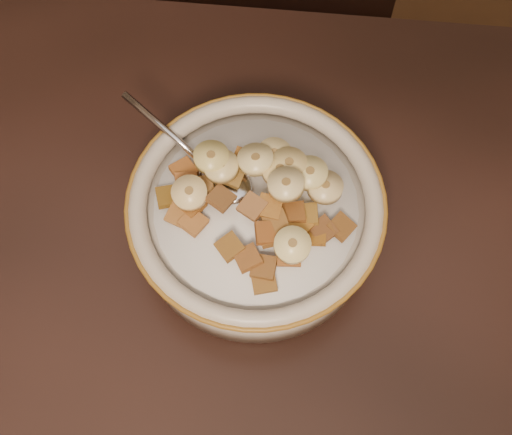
# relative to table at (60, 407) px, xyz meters

# --- Properties ---
(table) EXTENTS (1.41, 0.91, 0.04)m
(table) POSITION_rel_table_xyz_m (0.00, 0.00, 0.00)
(table) COLOR black
(table) RESTS_ON floor
(chair) EXTENTS (0.49, 0.49, 0.93)m
(chair) POSITION_rel_table_xyz_m (0.13, 0.49, -0.26)
(chair) COLOR black
(chair) RESTS_ON floor
(cereal_bowl) EXTENTS (0.22, 0.22, 0.05)m
(cereal_bowl) POSITION_rel_table_xyz_m (0.16, 0.18, 0.05)
(cereal_bowl) COLOR #AD9F8B
(cereal_bowl) RESTS_ON table
(milk) EXTENTS (0.18, 0.18, 0.00)m
(milk) POSITION_rel_table_xyz_m (0.16, 0.18, 0.07)
(milk) COLOR silver
(milk) RESTS_ON cereal_bowl
(spoon) EXTENTS (0.07, 0.06, 0.01)m
(spoon) POSITION_rel_table_xyz_m (0.13, 0.20, 0.08)
(spoon) COLOR #B3B4BE
(spoon) RESTS_ON cereal_bowl
(cereal_square_0) EXTENTS (0.02, 0.02, 0.01)m
(cereal_square_0) POSITION_rel_table_xyz_m (0.11, 0.19, 0.08)
(cereal_square_0) COLOR olive
(cereal_square_0) RESTS_ON milk
(cereal_square_1) EXTENTS (0.03, 0.03, 0.01)m
(cereal_square_1) POSITION_rel_table_xyz_m (0.18, 0.15, 0.09)
(cereal_square_1) COLOR brown
(cereal_square_1) RESTS_ON milk
(cereal_square_2) EXTENTS (0.02, 0.02, 0.01)m
(cereal_square_2) POSITION_rel_table_xyz_m (0.19, 0.17, 0.09)
(cereal_square_2) COLOR brown
(cereal_square_2) RESTS_ON milk
(cereal_square_3) EXTENTS (0.02, 0.02, 0.01)m
(cereal_square_3) POSITION_rel_table_xyz_m (0.19, 0.13, 0.08)
(cereal_square_3) COLOR #954C1D
(cereal_square_3) RESTS_ON milk
(cereal_square_4) EXTENTS (0.02, 0.02, 0.01)m
(cereal_square_4) POSITION_rel_table_xyz_m (0.17, 0.14, 0.09)
(cereal_square_4) COLOR #98511D
(cereal_square_4) RESTS_ON milk
(cereal_square_5) EXTENTS (0.02, 0.02, 0.01)m
(cereal_square_5) POSITION_rel_table_xyz_m (0.21, 0.15, 0.08)
(cereal_square_5) COLOR brown
(cereal_square_5) RESTS_ON milk
(cereal_square_6) EXTENTS (0.03, 0.03, 0.01)m
(cereal_square_6) POSITION_rel_table_xyz_m (0.20, 0.16, 0.09)
(cereal_square_6) COLOR #94611B
(cereal_square_6) RESTS_ON milk
(cereal_square_7) EXTENTS (0.03, 0.03, 0.01)m
(cereal_square_7) POSITION_rel_table_xyz_m (0.09, 0.16, 0.08)
(cereal_square_7) COLOR #975930
(cereal_square_7) RESTS_ON milk
(cereal_square_8) EXTENTS (0.03, 0.03, 0.01)m
(cereal_square_8) POSITION_rel_table_xyz_m (0.08, 0.18, 0.08)
(cereal_square_8) COLOR brown
(cereal_square_8) RESTS_ON milk
(cereal_square_9) EXTENTS (0.03, 0.03, 0.01)m
(cereal_square_9) POSITION_rel_table_xyz_m (0.14, 0.13, 0.08)
(cereal_square_9) COLOR brown
(cereal_square_9) RESTS_ON milk
(cereal_square_10) EXTENTS (0.02, 0.02, 0.01)m
(cereal_square_10) POSITION_rel_table_xyz_m (0.14, 0.21, 0.09)
(cereal_square_10) COLOR brown
(cereal_square_10) RESTS_ON milk
(cereal_square_11) EXTENTS (0.03, 0.03, 0.01)m
(cereal_square_11) POSITION_rel_table_xyz_m (0.19, 0.14, 0.08)
(cereal_square_11) COLOR brown
(cereal_square_11) RESTS_ON milk
(cereal_square_12) EXTENTS (0.03, 0.02, 0.01)m
(cereal_square_12) POSITION_rel_table_xyz_m (0.14, 0.20, 0.09)
(cereal_square_12) COLOR brown
(cereal_square_12) RESTS_ON milk
(cereal_square_13) EXTENTS (0.03, 0.03, 0.01)m
(cereal_square_13) POSITION_rel_table_xyz_m (0.11, 0.15, 0.08)
(cereal_square_13) COLOR #9D5D29
(cereal_square_13) RESTS_ON milk
(cereal_square_14) EXTENTS (0.03, 0.03, 0.01)m
(cereal_square_14) POSITION_rel_table_xyz_m (0.16, 0.17, 0.09)
(cereal_square_14) COLOR brown
(cereal_square_14) RESTS_ON milk
(cereal_square_15) EXTENTS (0.03, 0.03, 0.01)m
(cereal_square_15) POSITION_rel_table_xyz_m (0.09, 0.20, 0.08)
(cereal_square_15) COLOR #965123
(cereal_square_15) RESTS_ON milk
(cereal_square_16) EXTENTS (0.03, 0.03, 0.01)m
(cereal_square_16) POSITION_rel_table_xyz_m (0.16, 0.12, 0.09)
(cereal_square_16) COLOR #9D5922
(cereal_square_16) RESTS_ON milk
(cereal_square_17) EXTENTS (0.03, 0.03, 0.01)m
(cereal_square_17) POSITION_rel_table_xyz_m (0.22, 0.16, 0.08)
(cereal_square_17) COLOR brown
(cereal_square_17) RESTS_ON milk
(cereal_square_18) EXTENTS (0.02, 0.02, 0.01)m
(cereal_square_18) POSITION_rel_table_xyz_m (0.10, 0.19, 0.08)
(cereal_square_18) COLOR #995729
(cereal_square_18) RESTS_ON milk
(cereal_square_19) EXTENTS (0.03, 0.03, 0.01)m
(cereal_square_19) POSITION_rel_table_xyz_m (0.10, 0.17, 0.08)
(cereal_square_19) COLOR #94541F
(cereal_square_19) RESTS_ON milk
(cereal_square_20) EXTENTS (0.02, 0.02, 0.01)m
(cereal_square_20) POSITION_rel_table_xyz_m (0.17, 0.11, 0.08)
(cereal_square_20) COLOR brown
(cereal_square_20) RESTS_ON milk
(cereal_square_21) EXTENTS (0.02, 0.02, 0.01)m
(cereal_square_21) POSITION_rel_table_xyz_m (0.17, 0.14, 0.09)
(cereal_square_21) COLOR brown
(cereal_square_21) RESTS_ON milk
(cereal_square_22) EXTENTS (0.03, 0.03, 0.01)m
(cereal_square_22) POSITION_rel_table_xyz_m (0.23, 0.16, 0.08)
(cereal_square_22) COLOR brown
(cereal_square_22) RESTS_ON milk
(cereal_square_23) EXTENTS (0.02, 0.02, 0.01)m
(cereal_square_23) POSITION_rel_table_xyz_m (0.20, 0.17, 0.08)
(cereal_square_23) COLOR brown
(cereal_square_23) RESTS_ON milk
(cereal_square_24) EXTENTS (0.02, 0.02, 0.01)m
(cereal_square_24) POSITION_rel_table_xyz_m (0.17, 0.12, 0.08)
(cereal_square_24) COLOR brown
(cereal_square_24) RESTS_ON milk
(cereal_square_25) EXTENTS (0.03, 0.03, 0.01)m
(cereal_square_25) POSITION_rel_table_xyz_m (0.13, 0.17, 0.09)
(cereal_square_25) COLOR brown
(cereal_square_25) RESTS_ON milk
(cereal_square_26) EXTENTS (0.02, 0.02, 0.01)m
(cereal_square_26) POSITION_rel_table_xyz_m (0.17, 0.17, 0.09)
(cereal_square_26) COLOR olive
(cereal_square_26) RESTS_ON milk
(banana_slice_0) EXTENTS (0.03, 0.03, 0.01)m
(banana_slice_0) POSITION_rel_table_xyz_m (0.17, 0.22, 0.10)
(banana_slice_0) COLOR #DDC484
(banana_slice_0) RESTS_ON milk
(banana_slice_1) EXTENTS (0.04, 0.04, 0.01)m
(banana_slice_1) POSITION_rel_table_xyz_m (0.19, 0.13, 0.10)
(banana_slice_1) COLOR #F3DE90
(banana_slice_1) RESTS_ON milk
(banana_slice_2) EXTENTS (0.04, 0.04, 0.01)m
(banana_slice_2) POSITION_rel_table_xyz_m (0.12, 0.21, 0.10)
(banana_slice_2) COLOR #EAD27B
(banana_slice_2) RESTS_ON milk
(banana_slice_3) EXTENTS (0.03, 0.03, 0.01)m
(banana_slice_3) POSITION_rel_table_xyz_m (0.10, 0.18, 0.09)
(banana_slice_3) COLOR #E9C478
(banana_slice_3) RESTS_ON milk
(banana_slice_4) EXTENTS (0.04, 0.04, 0.02)m
(banana_slice_4) POSITION_rel_table_xyz_m (0.16, 0.21, 0.10)
(banana_slice_4) COLOR #D5C07F
(banana_slice_4) RESTS_ON milk
(banana_slice_5) EXTENTS (0.04, 0.04, 0.01)m
(banana_slice_5) POSITION_rel_table_xyz_m (0.20, 0.20, 0.10)
(banana_slice_5) COLOR #E1D27E
(banana_slice_5) RESTS_ON milk
(banana_slice_6) EXTENTS (0.04, 0.04, 0.01)m
(banana_slice_6) POSITION_rel_table_xyz_m (0.13, 0.20, 0.10)
(banana_slice_6) COLOR tan
(banana_slice_6) RESTS_ON milk
(banana_slice_7) EXTENTS (0.04, 0.04, 0.01)m
(banana_slice_7) POSITION_rel_table_xyz_m (0.18, 0.21, 0.10)
(banana_slice_7) COLOR tan
(banana_slice_7) RESTS_ON milk
(banana_slice_8) EXTENTS (0.04, 0.04, 0.01)m
(banana_slice_8) POSITION_rel_table_xyz_m (0.18, 0.18, 0.11)
(banana_slice_8) COLOR beige
(banana_slice_8) RESTS_ON milk
(banana_slice_9) EXTENTS (0.04, 0.04, 0.01)m
(banana_slice_9) POSITION_rel_table_xyz_m (0.18, 0.20, 0.10)
(banana_slice_9) COLOR #D6BC76
(banana_slice_9) RESTS_ON milk
(banana_slice_10) EXTENTS (0.04, 0.04, 0.01)m
(banana_slice_10) POSITION_rel_table_xyz_m (0.22, 0.19, 0.09)
(banana_slice_10) COLOR beige
(banana_slice_10) RESTS_ON milk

